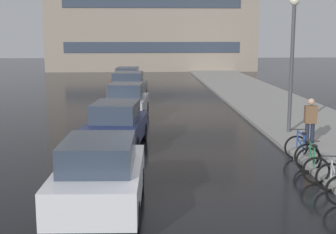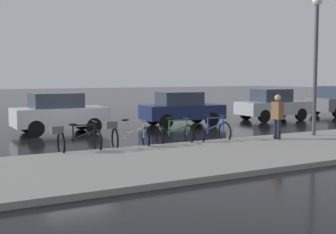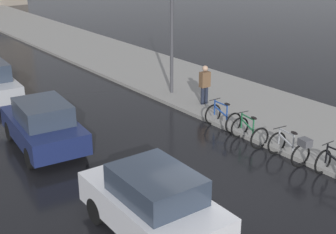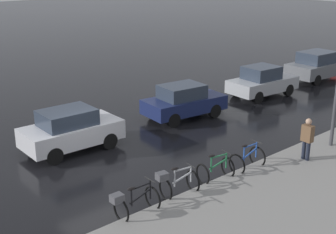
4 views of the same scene
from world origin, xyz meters
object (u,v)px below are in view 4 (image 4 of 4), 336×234
(bicycle_third, at_px, (216,170))
(car_silver, at_px, (262,82))
(car_grey, at_px, (317,66))
(bicycle_second, at_px, (175,182))
(bicycle_farthest, at_px, (247,159))
(bicycle_nearest, at_px, (133,202))
(pedestrian, at_px, (307,138))
(car_white, at_px, (71,130))
(car_navy, at_px, (184,101))

(bicycle_third, bearing_deg, car_silver, 119.96)
(car_grey, bearing_deg, bicycle_second, -71.85)
(bicycle_second, xyz_separation_m, car_silver, (-5.29, 10.98, 0.30))
(bicycle_farthest, height_order, car_silver, car_silver)
(bicycle_nearest, relative_size, bicycle_second, 1.03)
(bicycle_third, xyz_separation_m, pedestrian, (1.14, 3.47, 0.55))
(car_white, relative_size, car_silver, 0.95)
(bicycle_second, distance_m, car_grey, 17.32)
(car_silver, bearing_deg, bicycle_second, -64.29)
(bicycle_second, height_order, bicycle_third, bicycle_second)
(bicycle_farthest, bearing_deg, bicycle_second, -93.86)
(bicycle_second, bearing_deg, car_navy, 135.08)
(bicycle_nearest, relative_size, bicycle_farthest, 1.26)
(bicycle_farthest, relative_size, car_navy, 0.29)
(bicycle_farthest, distance_m, car_white, 6.69)
(pedestrian, bearing_deg, car_grey, 120.30)
(car_white, relative_size, pedestrian, 2.24)
(bicycle_third, relative_size, car_silver, 0.30)
(car_white, bearing_deg, car_grey, 89.98)
(bicycle_third, bearing_deg, bicycle_nearest, -89.00)
(car_grey, bearing_deg, car_white, -90.02)
(bicycle_nearest, distance_m, car_navy, 8.98)
(bicycle_farthest, xyz_separation_m, car_silver, (-5.50, 7.84, 0.39))
(bicycle_farthest, relative_size, car_white, 0.30)
(bicycle_farthest, bearing_deg, bicycle_nearest, -91.31)
(pedestrian, bearing_deg, bicycle_third, -108.21)
(bicycle_second, distance_m, car_white, 5.43)
(bicycle_nearest, height_order, bicycle_second, bicycle_second)
(bicycle_third, xyz_separation_m, bicycle_farthest, (0.17, 1.41, 0.01))
(bicycle_second, height_order, car_grey, car_grey)
(bicycle_nearest, bearing_deg, car_navy, 127.80)
(bicycle_nearest, xyz_separation_m, car_navy, (-5.50, 7.09, 0.30))
(bicycle_third, relative_size, car_navy, 0.30)
(bicycle_nearest, relative_size, car_white, 0.38)
(car_silver, bearing_deg, bicycle_farthest, -54.94)
(car_white, bearing_deg, pedestrian, 40.81)
(bicycle_nearest, distance_m, car_silver, 13.79)
(car_silver, distance_m, car_grey, 5.48)
(bicycle_nearest, height_order, bicycle_third, bicycle_nearest)
(car_navy, distance_m, car_silver, 5.60)
(car_white, xyz_separation_m, car_navy, (-0.00, 5.86, -0.03))
(pedestrian, bearing_deg, car_white, -139.19)
(bicycle_second, height_order, pedestrian, pedestrian)
(bicycle_farthest, distance_m, car_navy, 6.06)
(bicycle_nearest, relative_size, car_silver, 0.36)
(bicycle_nearest, distance_m, bicycle_farthest, 4.86)
(car_navy, height_order, car_grey, car_grey)
(bicycle_third, distance_m, car_silver, 10.68)
(bicycle_third, xyz_separation_m, car_white, (-5.44, -2.21, 0.43))
(bicycle_second, bearing_deg, bicycle_third, 88.64)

